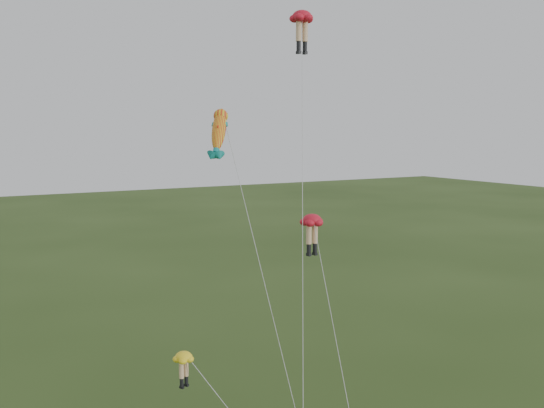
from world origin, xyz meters
TOP-DOWN VIEW (x-y plane):
  - legs_kite_red_high at (4.79, 8.20)m, footprint 6.91×10.89m
  - legs_kite_red_mid at (4.88, 6.94)m, footprint 4.74×11.61m
  - legs_kite_yellow at (-6.08, 0.60)m, footprint 5.04×5.98m
  - fish_kite at (-1.33, 7.32)m, footprint 2.74×9.02m

SIDE VIEW (x-z plane):
  - legs_kite_yellow at x=-6.08m, z-range 2.98..10.22m
  - legs_kite_red_mid at x=4.88m, z-range 5.36..17.55m
  - fish_kite at x=-1.33m, z-range 7.91..26.90m
  - legs_kite_red_high at x=4.79m, z-range 11.54..36.49m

